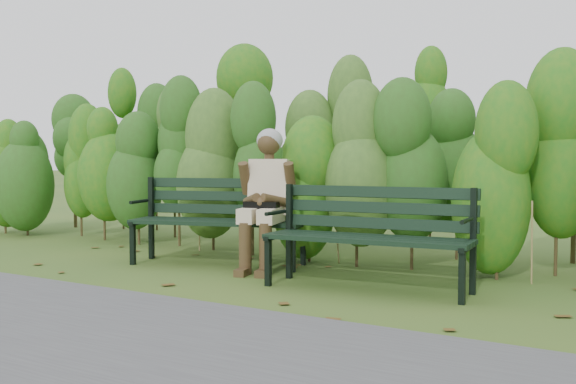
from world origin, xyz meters
The scene contains 7 objects.
ground centered at (0.00, 0.00, 0.00)m, with size 80.00×80.00×0.00m, color #395C22.
footpath centered at (0.00, -2.20, 0.01)m, with size 60.00×2.50×0.01m, color #474749.
hedge_band centered at (0.00, 1.86, 1.26)m, with size 11.04×1.67×2.42m.
leaf_litter centered at (0.22, 0.10, 0.00)m, with size 5.57×2.13×0.01m.
bench_left centered at (-0.93, 0.59, 0.50)m, with size 1.79×1.01×0.85m.
bench_right centered at (0.87, 0.21, 0.49)m, with size 1.69×0.68×0.83m.
seated_woman centered at (-0.38, 0.57, 0.74)m, with size 0.59×0.86×1.33m.
Camera 1 is at (3.11, -4.74, 1.06)m, focal length 42.00 mm.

